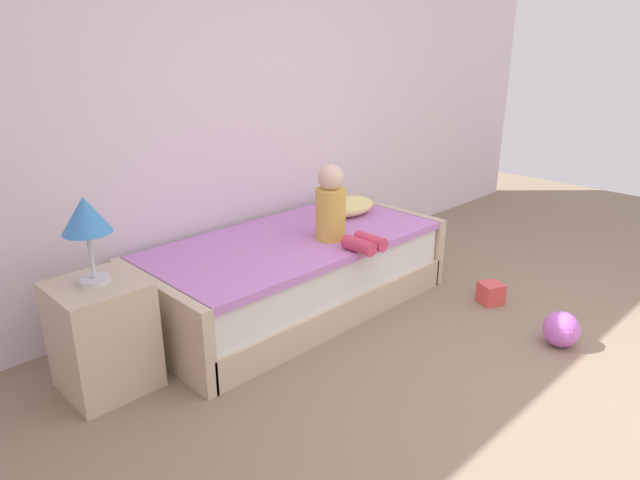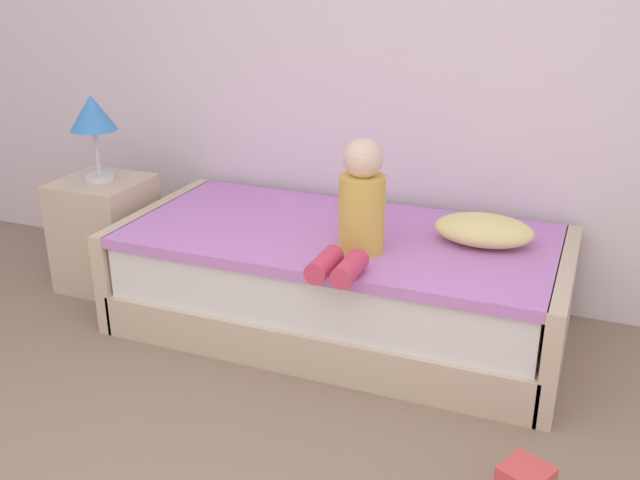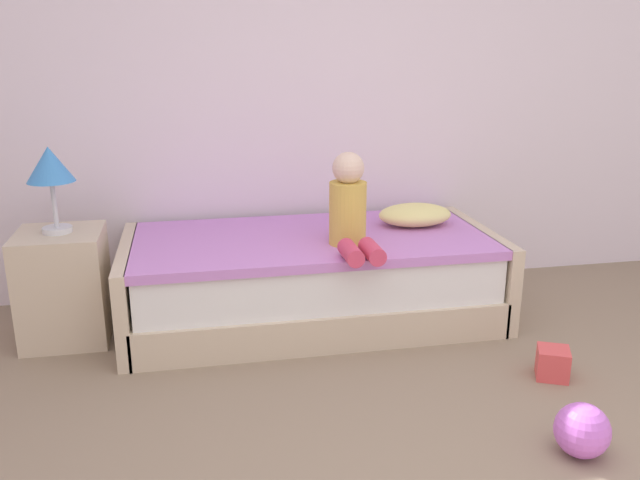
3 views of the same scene
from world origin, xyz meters
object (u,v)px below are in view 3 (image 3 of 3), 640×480
at_px(table_lamp, 50,169).
at_px(child_figure, 350,209).
at_px(bed, 311,278).
at_px(nightstand, 64,286).
at_px(toy_ball, 582,430).
at_px(toy_block, 553,363).
at_px(pillow, 415,215).

xyz_separation_m(table_lamp, child_figure, (1.52, -0.22, -0.23)).
bearing_deg(bed, child_figure, -53.96).
distance_m(nightstand, toy_ball, 2.63).
relative_size(bed, toy_block, 14.31).
xyz_separation_m(bed, toy_block, (1.01, -0.93, -0.17)).
distance_m(pillow, toy_ball, 1.69).
height_order(nightstand, toy_block, nightstand).
relative_size(bed, child_figure, 4.14).
bearing_deg(bed, nightstand, -179.71).
relative_size(table_lamp, toy_ball, 2.09).
height_order(toy_ball, toy_block, toy_ball).
bearing_deg(toy_block, nightstand, 158.53).
bearing_deg(nightstand, bed, 0.29).
distance_m(bed, toy_ball, 1.72).
distance_m(child_figure, pillow, 0.60).
height_order(bed, pillow, pillow).
height_order(child_figure, pillow, child_figure).
bearing_deg(pillow, toy_block, -70.92).
height_order(child_figure, toy_ball, child_figure).
distance_m(nightstand, toy_block, 2.54).
bearing_deg(bed, pillow, 8.77).
height_order(nightstand, child_figure, child_figure).
xyz_separation_m(bed, nightstand, (-1.35, -0.01, 0.05)).
xyz_separation_m(nightstand, table_lamp, (-0.00, 0.00, 0.64)).
relative_size(table_lamp, toy_block, 3.05).
bearing_deg(bed, table_lamp, -179.71).
xyz_separation_m(bed, table_lamp, (-1.35, -0.01, 0.69)).
bearing_deg(table_lamp, toy_ball, -35.42).
distance_m(pillow, toy_block, 1.20).
bearing_deg(toy_ball, child_figure, 115.49).
relative_size(pillow, toy_ball, 2.04).
height_order(pillow, toy_ball, pillow).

